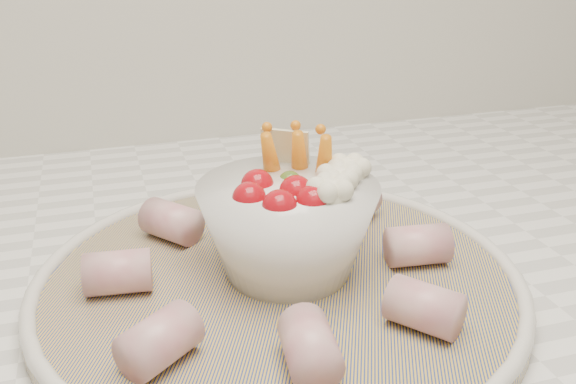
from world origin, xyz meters
name	(u,v)px	position (x,y,z in m)	size (l,w,h in m)	color
serving_platter	(279,281)	(0.14, 1.35, 0.93)	(0.51, 0.51, 0.02)	navy
veggie_bowl	(290,224)	(0.15, 1.35, 0.98)	(0.14, 0.14, 0.11)	white
cured_meat_rolls	(277,257)	(0.14, 1.35, 0.95)	(0.29, 0.30, 0.03)	#B55363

